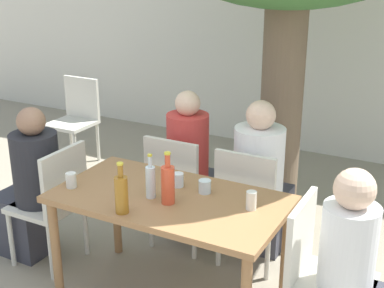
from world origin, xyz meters
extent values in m
cube|color=silver|center=(0.00, 3.22, 1.40)|extent=(10.00, 0.08, 2.80)
cylinder|color=brown|center=(0.18, 1.55, 0.95)|extent=(0.35, 0.35, 1.89)
cube|color=#996B42|center=(0.00, 0.00, 0.74)|extent=(1.45, 0.79, 0.04)
cylinder|color=#996B42|center=(-0.67, -0.33, 0.36)|extent=(0.06, 0.06, 0.72)
cylinder|color=#996B42|center=(-0.67, 0.33, 0.36)|extent=(0.06, 0.06, 0.72)
cylinder|color=#996B42|center=(0.67, 0.33, 0.36)|extent=(0.06, 0.06, 0.72)
cube|color=beige|center=(-1.05, 0.00, 0.45)|extent=(0.44, 0.44, 0.04)
cube|color=beige|center=(-0.85, 0.00, 0.69)|extent=(0.04, 0.44, 0.45)
cylinder|color=beige|center=(-1.24, 0.19, 0.22)|extent=(0.04, 0.04, 0.43)
cylinder|color=beige|center=(-1.24, -0.19, 0.22)|extent=(0.04, 0.04, 0.43)
cylinder|color=beige|center=(-0.86, 0.19, 0.22)|extent=(0.04, 0.04, 0.43)
cylinder|color=beige|center=(-0.86, -0.19, 0.22)|extent=(0.04, 0.04, 0.43)
cube|color=beige|center=(1.05, 0.00, 0.45)|extent=(0.44, 0.44, 0.04)
cube|color=beige|center=(0.85, 0.00, 0.69)|extent=(0.04, 0.44, 0.45)
cube|color=beige|center=(-0.29, 0.71, 0.45)|extent=(0.44, 0.44, 0.04)
cube|color=beige|center=(-0.29, 0.51, 0.69)|extent=(0.44, 0.04, 0.45)
cylinder|color=beige|center=(-0.10, 0.90, 0.22)|extent=(0.04, 0.04, 0.43)
cylinder|color=beige|center=(-0.48, 0.90, 0.22)|extent=(0.04, 0.04, 0.43)
cylinder|color=beige|center=(-0.10, 0.52, 0.22)|extent=(0.04, 0.04, 0.43)
cylinder|color=beige|center=(-0.48, 0.52, 0.22)|extent=(0.04, 0.04, 0.43)
cube|color=beige|center=(0.29, 0.71, 0.45)|extent=(0.44, 0.44, 0.04)
cube|color=beige|center=(0.29, 0.51, 0.69)|extent=(0.44, 0.04, 0.45)
cylinder|color=beige|center=(0.48, 0.90, 0.22)|extent=(0.04, 0.04, 0.43)
cylinder|color=beige|center=(0.10, 0.90, 0.22)|extent=(0.04, 0.04, 0.43)
cylinder|color=beige|center=(0.48, 0.52, 0.22)|extent=(0.04, 0.04, 0.43)
cylinder|color=beige|center=(0.10, 0.52, 0.22)|extent=(0.04, 0.04, 0.43)
cube|color=beige|center=(-2.17, 1.61, 0.45)|extent=(0.44, 0.44, 0.04)
cube|color=beige|center=(-2.17, 1.81, 0.69)|extent=(0.44, 0.04, 0.45)
cylinder|color=beige|center=(-2.36, 1.42, 0.22)|extent=(0.04, 0.04, 0.43)
cylinder|color=beige|center=(-1.98, 1.42, 0.22)|extent=(0.04, 0.04, 0.43)
cylinder|color=beige|center=(-2.36, 1.80, 0.22)|extent=(0.04, 0.04, 0.43)
cylinder|color=beige|center=(-1.98, 1.80, 0.22)|extent=(0.04, 0.04, 0.43)
cube|color=#383842|center=(-1.31, 0.00, 0.23)|extent=(0.40, 0.30, 0.47)
cylinder|color=#232328|center=(-1.11, 0.00, 0.73)|extent=(0.34, 0.34, 0.52)
sphere|color=#936B51|center=(-1.11, 0.00, 1.08)|extent=(0.20, 0.20, 0.20)
cylinder|color=white|center=(1.11, 0.00, 0.71)|extent=(0.30, 0.30, 0.48)
sphere|color=beige|center=(1.11, 0.00, 1.05)|extent=(0.22, 0.22, 0.22)
cube|color=#383842|center=(-0.29, 0.97, 0.23)|extent=(0.29, 0.40, 0.47)
cylinder|color=#C63833|center=(-0.29, 0.77, 0.76)|extent=(0.32, 0.32, 0.58)
sphere|color=beige|center=(-0.29, 0.77, 1.13)|extent=(0.19, 0.19, 0.19)
cube|color=#383842|center=(0.29, 0.97, 0.23)|extent=(0.33, 0.40, 0.47)
cylinder|color=white|center=(0.29, 0.77, 0.75)|extent=(0.37, 0.37, 0.56)
sphere|color=beige|center=(0.29, 0.77, 1.12)|extent=(0.21, 0.21, 0.21)
cylinder|color=#9E661E|center=(-0.13, -0.32, 0.87)|extent=(0.08, 0.08, 0.22)
cylinder|color=#9E661E|center=(-0.13, -0.32, 1.02)|extent=(0.03, 0.03, 0.08)
cylinder|color=gold|center=(-0.13, -0.32, 1.07)|extent=(0.04, 0.04, 0.01)
cylinder|color=silver|center=(-0.09, -0.07, 0.86)|extent=(0.06, 0.06, 0.20)
cylinder|color=silver|center=(-0.09, -0.07, 1.00)|extent=(0.02, 0.02, 0.07)
cylinder|color=gold|center=(-0.09, -0.07, 1.04)|extent=(0.03, 0.03, 0.01)
cylinder|color=#DB4C2D|center=(0.04, -0.08, 0.88)|extent=(0.08, 0.08, 0.23)
cylinder|color=#DB4C2D|center=(0.04, -0.08, 1.03)|extent=(0.03, 0.03, 0.08)
cylinder|color=gold|center=(0.04, -0.08, 1.08)|extent=(0.04, 0.04, 0.01)
cylinder|color=white|center=(-0.03, 0.16, 0.81)|extent=(0.07, 0.07, 0.09)
cylinder|color=silver|center=(-0.63, -0.18, 0.81)|extent=(0.07, 0.07, 0.10)
cylinder|color=silver|center=(0.17, 0.15, 0.80)|extent=(0.08, 0.08, 0.09)
cylinder|color=silver|center=(0.51, 0.08, 0.82)|extent=(0.06, 0.06, 0.11)
camera|label=1|loc=(1.54, -2.59, 2.20)|focal=50.00mm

